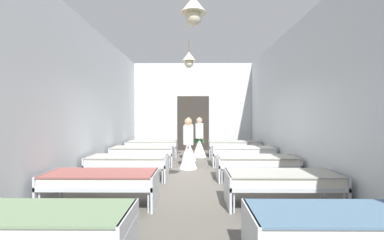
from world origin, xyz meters
TOP-DOWN VIEW (x-y plane):
  - ground_plane at (0.00, 0.00)m, footprint 5.80×11.77m
  - room_shell at (-0.00, 1.17)m, footprint 5.60×11.37m
  - bed_left_row_0 at (-1.55, -3.80)m, footprint 1.90×0.84m
  - bed_right_row_0 at (1.55, -3.80)m, footprint 1.90×0.84m
  - bed_left_row_1 at (-1.55, -1.90)m, footprint 1.90×0.84m
  - bed_right_row_1 at (1.55, -1.90)m, footprint 1.90×0.84m
  - bed_left_row_2 at (-1.55, 0.00)m, footprint 1.90×0.84m
  - bed_right_row_2 at (1.55, 0.00)m, footprint 1.90×0.84m
  - bed_left_row_3 at (-1.55, 1.90)m, footprint 1.90×0.84m
  - bed_right_row_3 at (1.55, 1.90)m, footprint 1.90×0.84m
  - bed_left_row_4 at (-1.55, 3.80)m, footprint 1.90×0.84m
  - bed_right_row_4 at (1.55, 3.80)m, footprint 1.90×0.84m
  - nurse_near_aisle at (-0.13, 1.38)m, footprint 0.52×0.52m
  - nurse_mid_aisle at (-0.14, 2.74)m, footprint 0.52×0.52m
  - nurse_far_aisle at (0.24, 3.61)m, footprint 0.52×0.52m
  - potted_plant at (0.23, 3.91)m, footprint 0.44×0.44m

SIDE VIEW (x-z plane):
  - ground_plane at x=0.00m, z-range -0.10..0.00m
  - bed_left_row_0 at x=-1.55m, z-range 0.15..0.73m
  - bed_right_row_0 at x=1.55m, z-range 0.15..0.73m
  - bed_left_row_1 at x=-1.55m, z-range 0.15..0.73m
  - bed_right_row_1 at x=1.55m, z-range 0.15..0.73m
  - bed_left_row_2 at x=-1.55m, z-range 0.15..0.73m
  - bed_right_row_2 at x=1.55m, z-range 0.15..0.73m
  - bed_left_row_3 at x=-1.55m, z-range 0.15..0.73m
  - bed_right_row_3 at x=1.55m, z-range 0.15..0.73m
  - bed_left_row_4 at x=-1.55m, z-range 0.15..0.73m
  - bed_right_row_4 at x=1.55m, z-range 0.15..0.73m
  - nurse_near_aisle at x=-0.13m, z-range -0.21..1.27m
  - nurse_mid_aisle at x=-0.14m, z-range -0.21..1.27m
  - nurse_far_aisle at x=0.24m, z-range -0.21..1.27m
  - potted_plant at x=0.23m, z-range 0.09..1.26m
  - room_shell at x=0.00m, z-range 0.00..3.86m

